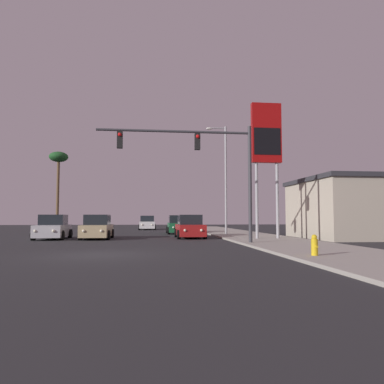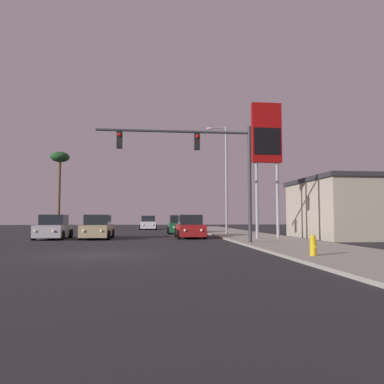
% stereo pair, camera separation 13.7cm
% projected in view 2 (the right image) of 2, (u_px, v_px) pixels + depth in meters
% --- Properties ---
extents(ground_plane, '(120.00, 120.00, 0.00)m').
position_uv_depth(ground_plane, '(98.00, 255.00, 15.00)').
color(ground_plane, '#28282B').
extents(sidewalk_right, '(5.00, 60.00, 0.12)m').
position_uv_depth(sidewalk_right, '(258.00, 238.00, 25.94)').
color(sidewalk_right, '#9E998E').
rests_on(sidewalk_right, ground).
extents(building_gas_station, '(10.30, 8.30, 4.30)m').
position_uv_depth(building_gas_station, '(373.00, 208.00, 26.98)').
color(building_gas_station, '#B2A893').
rests_on(building_gas_station, ground).
extents(car_tan, '(2.04, 4.32, 1.68)m').
position_uv_depth(car_tan, '(97.00, 228.00, 25.99)').
color(car_tan, tan).
rests_on(car_tan, ground).
extents(car_green, '(2.04, 4.32, 1.68)m').
position_uv_depth(car_green, '(179.00, 225.00, 34.19)').
color(car_green, '#195933').
rests_on(car_green, ground).
extents(car_silver, '(2.04, 4.34, 1.68)m').
position_uv_depth(car_silver, '(53.00, 228.00, 25.81)').
color(car_silver, '#B7B7BC').
rests_on(car_silver, ground).
extents(car_red, '(2.04, 4.32, 1.68)m').
position_uv_depth(car_red, '(190.00, 227.00, 27.09)').
color(car_red, maroon).
rests_on(car_red, ground).
extents(car_white, '(2.04, 4.31, 1.68)m').
position_uv_depth(car_white, '(148.00, 223.00, 45.33)').
color(car_white, silver).
rests_on(car_white, ground).
extents(traffic_light_mast, '(8.55, 0.36, 6.50)m').
position_uv_depth(traffic_light_mast, '(205.00, 158.00, 20.64)').
color(traffic_light_mast, '#38383D').
rests_on(traffic_light_mast, sidewalk_right).
extents(street_lamp, '(1.74, 0.24, 9.00)m').
position_uv_depth(street_lamp, '(225.00, 174.00, 31.18)').
color(street_lamp, '#99999E').
rests_on(street_lamp, sidewalk_right).
extents(gas_station_sign, '(2.00, 0.42, 9.00)m').
position_uv_depth(gas_station_sign, '(266.00, 140.00, 24.88)').
color(gas_station_sign, '#99999E').
rests_on(gas_station_sign, sidewalk_right).
extents(fire_hydrant, '(0.24, 0.34, 0.76)m').
position_uv_depth(fire_hydrant, '(313.00, 245.00, 13.57)').
color(fire_hydrant, gold).
rests_on(fire_hydrant, sidewalk_right).
extents(palm_tree_far, '(2.40, 2.40, 9.93)m').
position_uv_depth(palm_tree_far, '(60.00, 162.00, 48.26)').
color(palm_tree_far, brown).
rests_on(palm_tree_far, ground).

